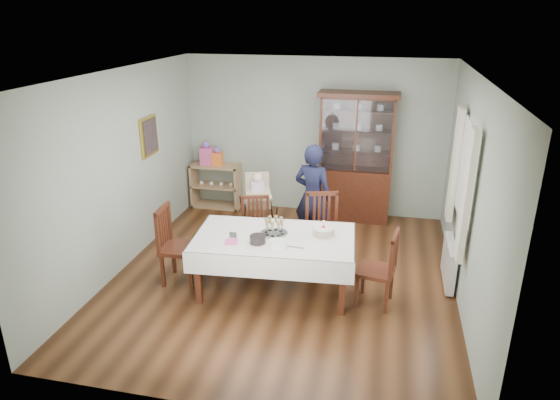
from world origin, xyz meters
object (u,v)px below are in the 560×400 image
(chair_far_right, at_px, (322,247))
(chair_end_left, at_px, (180,260))
(dining_table, at_px, (274,263))
(chair_end_right, at_px, (376,282))
(high_chair, at_px, (258,215))
(gift_bag_orange, at_px, (217,157))
(birthday_cake, at_px, (323,232))
(china_cabinet, at_px, (356,156))
(sideboard, at_px, (216,186))
(champagne_tray, at_px, (274,229))
(chair_far_left, at_px, (256,242))
(woman, at_px, (313,197))
(gift_bag_pink, at_px, (206,154))

(chair_far_right, distance_m, chair_end_left, 1.95)
(dining_table, relative_size, chair_end_right, 2.15)
(chair_far_right, relative_size, chair_end_right, 1.09)
(high_chair, xyz_separation_m, gift_bag_orange, (-1.07, 1.23, 0.51))
(birthday_cake, bearing_deg, dining_table, -166.70)
(chair_far_right, bearing_deg, china_cabinet, 66.44)
(sideboard, relative_size, champagne_tray, 2.65)
(chair_far_left, xyz_separation_m, chair_far_right, (0.96, -0.02, 0.04))
(dining_table, xyz_separation_m, chair_end_right, (1.29, -0.04, -0.10))
(dining_table, relative_size, champagne_tray, 6.12)
(dining_table, height_order, chair_far_left, chair_far_left)
(sideboard, distance_m, birthday_cake, 3.43)
(chair_end_right, bearing_deg, woman, -134.92)
(gift_bag_pink, bearing_deg, sideboard, 7.76)
(birthday_cake, bearing_deg, chair_far_right, 97.58)
(sideboard, height_order, chair_end_left, chair_end_left)
(china_cabinet, relative_size, chair_end_right, 2.25)
(china_cabinet, xyz_separation_m, high_chair, (-1.37, -1.23, -0.69))
(chair_far_left, relative_size, birthday_cake, 2.97)
(champagne_tray, height_order, birthday_cake, birthday_cake)
(champagne_tray, bearing_deg, gift_bag_pink, 125.73)
(gift_bag_pink, bearing_deg, chair_end_left, -77.69)
(woman, bearing_deg, chair_end_left, 58.95)
(china_cabinet, bearing_deg, birthday_cake, -94.47)
(chair_far_right, height_order, chair_end_left, chair_far_right)
(chair_far_right, relative_size, gift_bag_pink, 2.46)
(high_chair, xyz_separation_m, birthday_cake, (1.18, -1.26, 0.38))
(high_chair, bearing_deg, chair_far_left, -96.08)
(champagne_tray, bearing_deg, chair_end_right, -4.97)
(woman, distance_m, champagne_tray, 1.33)
(dining_table, height_order, woman, woman)
(chair_end_left, distance_m, chair_end_right, 2.56)
(sideboard, xyz_separation_m, woman, (1.98, -1.28, 0.41))
(chair_far_left, xyz_separation_m, champagne_tray, (0.42, -0.68, 0.55))
(birthday_cake, distance_m, gift_bag_pink, 3.50)
(gift_bag_orange, bearing_deg, chair_far_left, -57.13)
(sideboard, xyz_separation_m, birthday_cake, (2.31, -2.51, 0.42))
(dining_table, relative_size, chair_far_right, 1.97)
(champagne_tray, relative_size, gift_bag_pink, 0.79)
(sideboard, bearing_deg, chair_end_left, -80.80)
(chair_far_left, bearing_deg, chair_end_right, -42.33)
(woman, bearing_deg, birthday_cake, 121.42)
(birthday_cake, xyz_separation_m, gift_bag_pink, (-2.45, 2.49, 0.17))
(chair_far_left, height_order, woman, woman)
(china_cabinet, xyz_separation_m, chair_far_right, (-0.27, -1.89, -0.81))
(chair_end_left, xyz_separation_m, high_chair, (0.69, 1.44, 0.12))
(dining_table, distance_m, china_cabinet, 2.84)
(china_cabinet, height_order, birthday_cake, china_cabinet)
(dining_table, relative_size, china_cabinet, 0.96)
(chair_end_left, distance_m, gift_bag_pink, 2.82)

